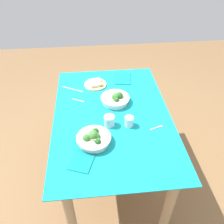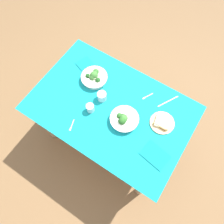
{
  "view_description": "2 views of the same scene",
  "coord_description": "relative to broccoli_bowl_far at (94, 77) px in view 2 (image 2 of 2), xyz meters",
  "views": [
    {
      "loc": [
        -1.34,
        0.14,
        1.94
      ],
      "look_at": [
        0.02,
        -0.0,
        0.79
      ],
      "focal_mm": 37.33,
      "sensor_mm": 36.0,
      "label": 1
    },
    {
      "loc": [
        0.43,
        -0.65,
        2.43
      ],
      "look_at": [
        0.03,
        -0.03,
        0.79
      ],
      "focal_mm": 35.09,
      "sensor_mm": 36.0,
      "label": 2
    }
  ],
  "objects": [
    {
      "name": "broccoli_bowl_near",
      "position": [
        0.42,
        -0.19,
        -0.0
      ],
      "size": [
        0.23,
        0.23,
        0.09
      ],
      "color": "white",
      "rests_on": "dining_table"
    },
    {
      "name": "napkin_folded_lower",
      "position": [
        0.77,
        -0.3,
        -0.03
      ],
      "size": [
        0.22,
        0.17,
        0.01
      ],
      "primitive_type": "cube",
      "rotation": [
        0.0,
        0.0,
        -0.16
      ],
      "color": "#0F777D",
      "rests_on": "dining_table"
    },
    {
      "name": "fork_by_far_bowl",
      "position": [
        0.1,
        -0.46,
        -0.03
      ],
      "size": [
        0.04,
        0.1,
        0.0
      ],
      "rotation": [
        0.0,
        0.0,
        5.01
      ],
      "color": "#B7B7BC",
      "rests_on": "dining_table"
    },
    {
      "name": "water_glass_center",
      "position": [
        0.16,
        -0.12,
        0.0
      ],
      "size": [
        0.08,
        0.08,
        0.08
      ],
      "primitive_type": "cylinder",
      "color": "silver",
      "rests_on": "dining_table"
    },
    {
      "name": "napkin_folded_upper",
      "position": [
        -0.15,
        0.08,
        -0.03
      ],
      "size": [
        0.2,
        0.18,
        0.01
      ],
      "primitive_type": "cube",
      "rotation": [
        0.0,
        0.0,
        -0.35
      ],
      "color": "#0F777D",
      "rests_on": "dining_table"
    },
    {
      "name": "bread_side_plate",
      "position": [
        0.69,
        -0.04,
        -0.02
      ],
      "size": [
        0.2,
        0.2,
        0.04
      ],
      "color": "#D6B27A",
      "rests_on": "dining_table"
    },
    {
      "name": "fork_by_near_bowl",
      "position": [
        0.47,
        0.11,
        -0.03
      ],
      "size": [
        0.06,
        0.1,
        0.0
      ],
      "rotation": [
        0.0,
        0.0,
        4.24
      ],
      "color": "#B7B7BC",
      "rests_on": "dining_table"
    },
    {
      "name": "ground_plane",
      "position": [
        0.27,
        -0.15,
        -0.82
      ],
      "size": [
        6.0,
        6.0,
        0.0
      ],
      "primitive_type": "plane",
      "color": "brown"
    },
    {
      "name": "table_knife_left",
      "position": [
        0.64,
        0.16,
        -0.03
      ],
      "size": [
        0.11,
        0.19,
        0.0
      ],
      "primitive_type": "cube",
      "rotation": [
        0.0,
        0.0,
        1.08
      ],
      "color": "#B7B7BC",
      "rests_on": "dining_table"
    },
    {
      "name": "dining_table",
      "position": [
        0.27,
        -0.15,
        -0.17
      ],
      "size": [
        1.34,
        0.88,
        0.78
      ],
      "color": "teal",
      "rests_on": "ground_plane"
    },
    {
      "name": "broccoli_bowl_far",
      "position": [
        0.0,
        0.0,
        0.0
      ],
      "size": [
        0.23,
        0.23,
        0.1
      ],
      "color": "silver",
      "rests_on": "dining_table"
    },
    {
      "name": "water_glass_side",
      "position": [
        0.14,
        -0.26,
        0.0
      ],
      "size": [
        0.07,
        0.07,
        0.08
      ],
      "primitive_type": "cylinder",
      "color": "silver",
      "rests_on": "dining_table"
    }
  ]
}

